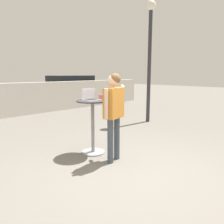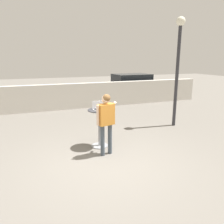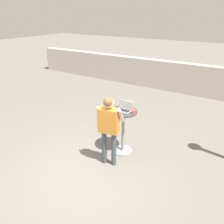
{
  "view_description": "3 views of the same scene",
  "coord_description": "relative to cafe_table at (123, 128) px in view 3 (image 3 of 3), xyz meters",
  "views": [
    {
      "loc": [
        -2.65,
        -2.22,
        1.63
      ],
      "look_at": [
        0.23,
        0.56,
        0.92
      ],
      "focal_mm": 35.0,
      "sensor_mm": 36.0,
      "label": 1
    },
    {
      "loc": [
        -1.63,
        -4.61,
        2.5
      ],
      "look_at": [
        0.44,
        0.71,
        1.1
      ],
      "focal_mm": 35.0,
      "sensor_mm": 36.0,
      "label": 2
    },
    {
      "loc": [
        2.45,
        -2.94,
        3.19
      ],
      "look_at": [
        0.14,
        0.69,
        1.21
      ],
      "focal_mm": 35.0,
      "sensor_mm": 36.0,
      "label": 3
    }
  ],
  "objects": [
    {
      "name": "ground_plane",
      "position": [
        -0.2,
        -1.09,
        -0.66
      ],
      "size": [
        50.0,
        50.0,
        0.0
      ],
      "primitive_type": "plane",
      "color": "slate"
    },
    {
      "name": "pavement_kerb",
      "position": [
        -0.2,
        5.19,
        -0.03
      ],
      "size": [
        15.77,
        0.35,
        1.27
      ],
      "color": "beige",
      "rests_on": "ground_plane"
    },
    {
      "name": "cafe_table",
      "position": [
        0.0,
        0.0,
        0.0
      ],
      "size": [
        0.65,
        0.65,
        1.1
      ],
      "color": "gray",
      "rests_on": "ground_plane"
    },
    {
      "name": "laptop",
      "position": [
        -0.0,
        0.05,
        0.49
      ],
      "size": [
        0.35,
        0.25,
        0.23
      ],
      "color": "silver",
      "rests_on": "cafe_table"
    },
    {
      "name": "coffee_mug",
      "position": [
        0.25,
        0.01,
        0.48
      ],
      "size": [
        0.13,
        0.1,
        0.09
      ],
      "color": "#C14C42",
      "rests_on": "cafe_table"
    },
    {
      "name": "standing_person",
      "position": [
        -0.01,
        -0.6,
        0.37
      ],
      "size": [
        0.56,
        0.43,
        1.63
      ],
      "color": "#424C56",
      "rests_on": "ground_plane"
    }
  ]
}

